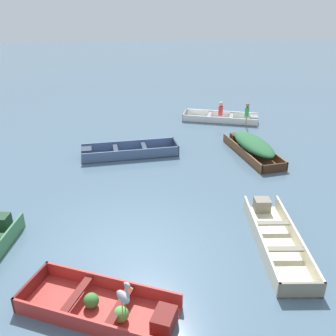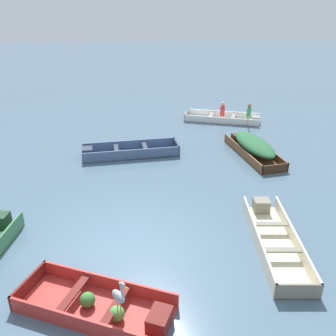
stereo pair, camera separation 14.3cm
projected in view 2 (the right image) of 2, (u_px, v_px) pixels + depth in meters
ground_plane at (120, 253)px, 8.42m from camera, size 80.00×80.00×0.00m
dinghy_red_foreground at (101, 307)px, 6.84m from camera, size 3.11×2.13×0.34m
skiff_slate_blue_near_moored at (127, 152)px, 13.42m from camera, size 3.50×1.38×0.38m
skiff_wooden_brown_mid_moored at (254, 146)px, 13.35m from camera, size 1.53×3.25×0.61m
skiff_cream_far_moored at (274, 238)px, 8.72m from camera, size 1.12×3.39×0.38m
rowboat_white_with_crew at (227, 118)px, 16.92m from camera, size 3.49×2.42×0.89m
heron_on_dinghy at (119, 296)px, 6.16m from camera, size 0.34×0.41×0.84m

